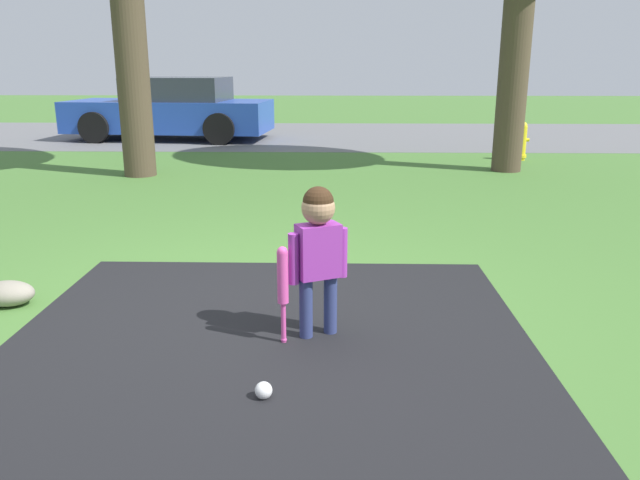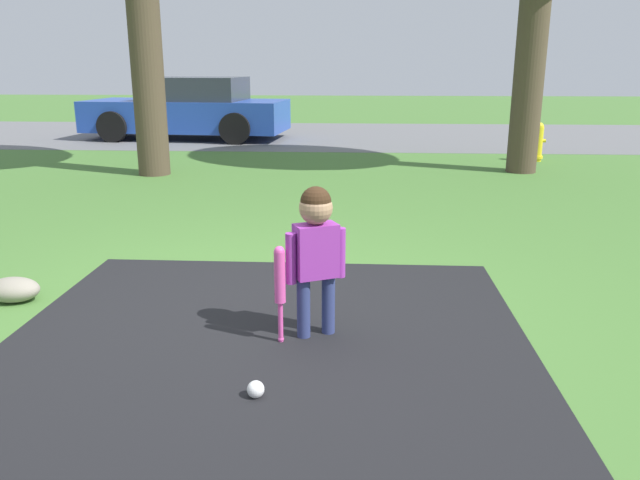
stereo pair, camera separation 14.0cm
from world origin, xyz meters
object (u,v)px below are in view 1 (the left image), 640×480
baseball_bat (283,281)px  sports_ball (264,390)px  child (318,241)px  fire_hydrant (521,141)px  parked_car (172,110)px

baseball_bat → sports_ball: (-0.05, -0.66, -0.35)m
child → sports_ball: size_ratio=10.50×
child → sports_ball: (-0.25, -0.78, -0.57)m
fire_hydrant → sports_ball: bearing=-113.6°
fire_hydrant → child: bearing=-114.2°
fire_hydrant → parked_car: 7.52m
child → baseball_bat: (-0.21, -0.12, -0.22)m
baseball_bat → child: bearing=29.3°
child → sports_ball: bearing=-133.5°
baseball_bat → fire_hydrant: (3.55, 7.55, -0.07)m
child → baseball_bat: size_ratio=1.55×
child → parked_car: parked_car is taller
child → baseball_bat: 0.32m
baseball_bat → parked_car: parked_car is taller
child → baseball_bat: bearing=-176.0°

